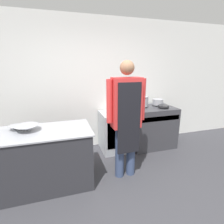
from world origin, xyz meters
The scene contains 11 objects.
ground_plane centered at (0.00, 0.00, 0.00)m, with size 14.00×14.00×0.00m, color #38383D.
wall_back centered at (0.00, 2.10, 1.35)m, with size 8.00×0.05×2.70m.
prep_counter centered at (-0.99, 0.96, 0.43)m, with size 1.36×0.76×0.86m.
stove centered at (1.19, 1.70, 0.44)m, with size 0.95×0.66×0.90m.
fridge_unit centered at (0.36, 1.75, 0.41)m, with size 0.60×0.61×0.82m.
person_cook centered at (0.23, 0.83, 1.04)m, with size 0.61×0.24×1.83m.
mixing_bowl centered at (-1.19, 1.02, 0.91)m, with size 0.33×0.33×0.09m.
small_bowl centered at (-1.35, 1.13, 0.89)m, with size 0.21×0.21×0.06m.
stock_pot centered at (0.97, 1.81, 1.02)m, with size 0.29×0.29×0.23m.
saute_pan centered at (1.38, 1.58, 0.92)m, with size 0.23×0.23×0.04m.
sauce_pot centered at (1.38, 1.81, 0.97)m, with size 0.23×0.23×0.13m.
Camera 1 is at (-0.72, -1.53, 1.76)m, focal length 28.00 mm.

